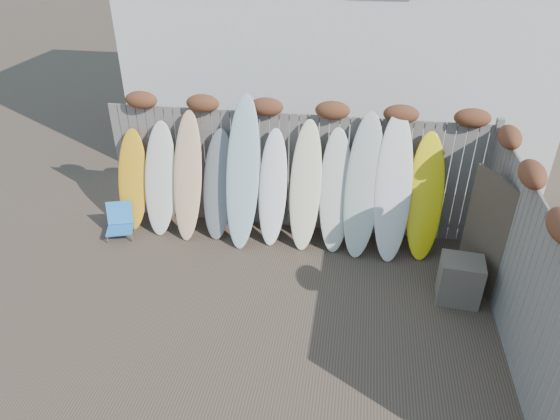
% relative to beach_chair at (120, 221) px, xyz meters
% --- Properties ---
extents(ground, '(80.00, 80.00, 0.00)m').
position_rel_beach_chair_xyz_m(ground, '(2.75, -1.66, -0.26)').
color(ground, '#493A2D').
extents(back_fence, '(6.05, 0.28, 2.24)m').
position_rel_beach_chair_xyz_m(back_fence, '(2.81, 0.73, 0.93)').
color(back_fence, slate).
rests_on(back_fence, ground).
extents(right_fence, '(0.28, 4.40, 2.24)m').
position_rel_beach_chair_xyz_m(right_fence, '(5.75, -1.41, 0.89)').
color(right_fence, slate).
rests_on(right_fence, ground).
extents(beach_chair, '(0.53, 0.54, 0.55)m').
position_rel_beach_chair_xyz_m(beach_chair, '(0.00, 0.00, 0.00)').
color(beach_chair, '#2571BD').
rests_on(beach_chair, ground).
extents(wooden_crate, '(0.59, 0.50, 0.64)m').
position_rel_beach_chair_xyz_m(wooden_crate, '(5.28, -0.78, 0.07)').
color(wooden_crate, '#453F33').
rests_on(wooden_crate, ground).
extents(lattice_panel, '(0.51, 1.07, 1.72)m').
position_rel_beach_chair_xyz_m(lattice_panel, '(5.64, -0.53, 0.61)').
color(lattice_panel, '#443929').
rests_on(lattice_panel, ground).
extents(surfboard_0, '(0.53, 0.61, 1.64)m').
position_rel_beach_chair_xyz_m(surfboard_0, '(0.14, 0.39, 0.57)').
color(surfboard_0, '#FBA616').
rests_on(surfboard_0, ground).
extents(surfboard_1, '(0.58, 0.68, 1.82)m').
position_rel_beach_chair_xyz_m(surfboard_1, '(0.65, 0.34, 0.65)').
color(surfboard_1, silver).
rests_on(surfboard_1, ground).
extents(surfboard_2, '(0.51, 0.74, 2.02)m').
position_rel_beach_chair_xyz_m(surfboard_2, '(1.14, 0.30, 0.76)').
color(surfboard_2, '#E2AE6C').
rests_on(surfboard_2, ground).
extents(surfboard_3, '(0.57, 0.67, 1.75)m').
position_rel_beach_chair_xyz_m(surfboard_3, '(1.61, 0.36, 0.62)').
color(surfboard_3, slate).
rests_on(surfboard_3, ground).
extents(surfboard_4, '(0.57, 0.84, 2.33)m').
position_rel_beach_chair_xyz_m(surfboard_4, '(2.05, 0.26, 0.91)').
color(surfboard_4, '#A5C4CD').
rests_on(surfboard_4, ground).
extents(surfboard_5, '(0.47, 0.66, 1.81)m').
position_rel_beach_chair_xyz_m(surfboard_5, '(2.50, 0.34, 0.65)').
color(surfboard_5, white).
rests_on(surfboard_5, ground).
extents(surfboard_6, '(0.51, 0.72, 1.98)m').
position_rel_beach_chair_xyz_m(surfboard_6, '(3.02, 0.33, 0.73)').
color(surfboard_6, '#FEF1C2').
rests_on(surfboard_6, ground).
extents(surfboard_7, '(0.54, 0.71, 1.88)m').
position_rel_beach_chair_xyz_m(surfboard_7, '(3.49, 0.33, 0.69)').
color(surfboard_7, silver).
rests_on(surfboard_7, ground).
extents(surfboard_8, '(0.62, 0.81, 2.16)m').
position_rel_beach_chair_xyz_m(surfboard_8, '(3.89, 0.29, 0.82)').
color(surfboard_8, beige).
rests_on(surfboard_8, ground).
extents(surfboard_9, '(0.59, 0.80, 2.19)m').
position_rel_beach_chair_xyz_m(surfboard_9, '(4.34, 0.27, 0.84)').
color(surfboard_9, silver).
rests_on(surfboard_9, ground).
extents(surfboard_10, '(0.57, 0.70, 1.90)m').
position_rel_beach_chair_xyz_m(surfboard_10, '(4.83, 0.34, 0.69)').
color(surfboard_10, yellow).
rests_on(surfboard_10, ground).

